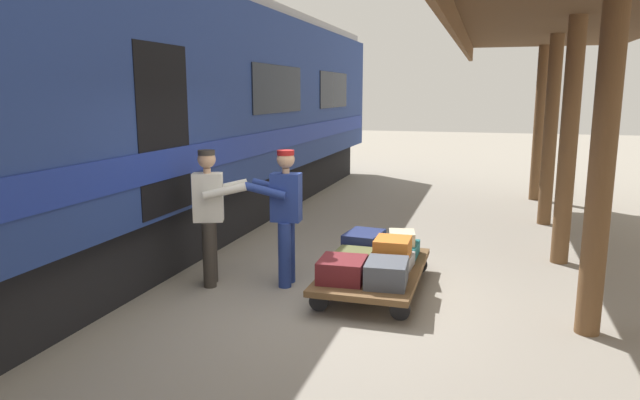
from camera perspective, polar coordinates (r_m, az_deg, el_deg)
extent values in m
plane|color=gray|center=(6.58, 2.34, -10.58)|extent=(60.00, 60.00, 0.00)
cylinder|color=brown|center=(13.61, 21.12, 7.11)|extent=(0.24, 0.24, 3.40)
cylinder|color=brown|center=(11.09, 22.09, 6.38)|extent=(0.24, 0.24, 3.40)
cylinder|color=brown|center=(8.57, 23.63, 5.21)|extent=(0.24, 0.24, 3.40)
cylinder|color=brown|center=(6.08, 26.41, 3.08)|extent=(0.24, 0.24, 3.40)
cube|color=brown|center=(6.03, 12.27, 18.69)|extent=(0.08, 16.00, 0.30)
cube|color=navy|center=(7.89, -24.90, 9.45)|extent=(3.00, 21.81, 2.90)
cube|color=black|center=(8.13, -23.85, -4.02)|extent=(2.55, 20.72, 0.90)
cube|color=navy|center=(7.04, -15.10, 3.50)|extent=(0.03, 21.38, 0.36)
cube|color=black|center=(14.07, 1.43, 10.96)|extent=(0.02, 2.40, 0.84)
cube|color=black|center=(10.43, -4.16, 11.03)|extent=(0.02, 2.40, 0.84)
cube|color=black|center=(7.04, -15.68, 6.74)|extent=(0.12, 1.10, 2.00)
cube|color=brown|center=(7.03, 5.43, -7.01)|extent=(1.13, 2.11, 0.07)
cylinder|color=black|center=(6.22, 8.02, -10.88)|extent=(0.22, 0.05, 0.22)
cylinder|color=black|center=(6.41, -0.11, -10.13)|extent=(0.22, 0.05, 0.22)
cylinder|color=black|center=(7.80, 9.90, -6.43)|extent=(0.22, 0.05, 0.22)
cylinder|color=black|center=(7.95, 3.40, -5.96)|extent=(0.22, 0.05, 0.22)
cube|color=#1E666B|center=(7.50, 8.22, -4.97)|extent=(0.40, 0.57, 0.17)
cube|color=brown|center=(7.04, 3.42, -5.83)|extent=(0.45, 0.47, 0.19)
cube|color=navy|center=(7.57, 4.42, -4.28)|extent=(0.50, 0.64, 0.29)
cube|color=maroon|center=(6.49, 2.24, -6.98)|extent=(0.53, 0.56, 0.25)
cube|color=#9EA0A5|center=(6.95, 7.51, -6.26)|extent=(0.42, 0.62, 0.16)
cube|color=#4C515B|center=(6.39, 6.69, -7.26)|extent=(0.48, 0.59, 0.27)
cube|color=#CC6B23|center=(6.91, 7.29, -4.71)|extent=(0.42, 0.46, 0.22)
cube|color=beige|center=(7.48, 8.20, -3.72)|extent=(0.39, 0.42, 0.16)
cylinder|color=navy|center=(7.27, -3.15, -5.10)|extent=(0.16, 0.16, 0.82)
cylinder|color=navy|center=(7.08, -3.56, -5.53)|extent=(0.16, 0.16, 0.82)
cube|color=navy|center=(7.01, -3.41, 0.27)|extent=(0.38, 0.25, 0.60)
cylinder|color=tan|center=(6.96, -3.45, 2.94)|extent=(0.09, 0.09, 0.06)
sphere|color=tan|center=(6.94, -3.46, 4.09)|extent=(0.22, 0.22, 0.22)
cylinder|color=#A51919|center=(6.93, -3.47, 4.76)|extent=(0.21, 0.21, 0.06)
cylinder|color=navy|center=(7.21, -4.78, 1.34)|extent=(0.54, 0.14, 0.21)
cylinder|color=navy|center=(6.91, -5.53, 0.92)|extent=(0.54, 0.14, 0.21)
cylinder|color=#332D28|center=(7.20, -11.05, -5.43)|extent=(0.16, 0.16, 0.82)
cylinder|color=#332D28|center=(7.40, -10.88, -5.00)|extent=(0.16, 0.16, 0.82)
cube|color=silver|center=(7.14, -11.16, 0.27)|extent=(0.41, 0.33, 0.60)
cylinder|color=tan|center=(7.09, -11.26, 2.90)|extent=(0.09, 0.09, 0.06)
sphere|color=tan|center=(7.07, -11.30, 4.02)|extent=(0.22, 0.22, 0.22)
cylinder|color=#332D28|center=(7.06, -11.33, 4.68)|extent=(0.21, 0.21, 0.06)
cylinder|color=silver|center=(6.94, -9.54, 0.87)|extent=(0.53, 0.28, 0.21)
cylinder|color=silver|center=(7.26, -9.32, 1.30)|extent=(0.53, 0.28, 0.21)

